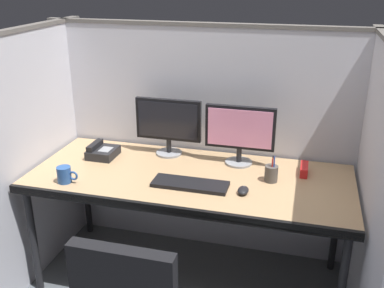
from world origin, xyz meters
name	(u,v)px	position (x,y,z in m)	size (l,w,h in m)	color
cubicle_partition_rear	(207,141)	(0.00, 0.74, 0.79)	(2.21, 0.06, 1.57)	silver
cubicle_partition_left	(32,157)	(-0.99, 0.20, 0.79)	(0.06, 1.41, 1.57)	silver
cubicle_partition_right	(371,196)	(0.99, 0.20, 0.79)	(0.06, 1.41, 1.57)	silver
desk	(189,184)	(0.00, 0.29, 0.69)	(1.90, 0.80, 0.74)	tan
monitor_left	(168,123)	(-0.22, 0.58, 0.96)	(0.43, 0.17, 0.37)	gray
monitor_right	(240,131)	(0.25, 0.54, 0.96)	(0.43, 0.17, 0.37)	gray
keyboard_main	(190,184)	(0.04, 0.16, 0.75)	(0.43, 0.15, 0.02)	black
computer_mouse	(243,190)	(0.34, 0.16, 0.76)	(0.06, 0.10, 0.04)	black
coffee_mug	(65,175)	(-0.67, 0.03, 0.79)	(0.13, 0.08, 0.09)	#264C8C
red_stapler	(304,169)	(0.65, 0.50, 0.77)	(0.04, 0.15, 0.06)	red
desk_phone	(102,152)	(-0.63, 0.42, 0.77)	(0.17, 0.19, 0.09)	black
pen_cup	(271,173)	(0.47, 0.34, 0.79)	(0.08, 0.08, 0.16)	#4C4742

